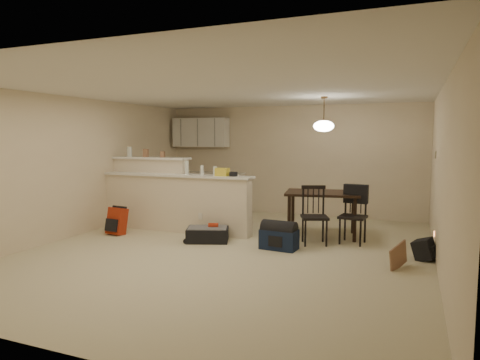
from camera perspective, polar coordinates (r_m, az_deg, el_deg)
The scene contains 22 objects.
room at distance 6.65m, azimuth -1.47°, elevation 1.13°, with size 7.00×7.02×2.50m.
breakfast_bar at distance 8.40m, azimuth -9.81°, elevation -2.40°, with size 3.08×0.58×1.39m.
upper_cabinets at distance 10.57m, azimuth -5.25°, elevation 6.33°, with size 1.40×0.34×0.70m, color white.
kitchen_counter at distance 10.45m, azimuth -4.53°, elevation -1.62°, with size 1.80×0.60×0.90m, color white.
thermostat at distance 7.64m, azimuth 24.63°, elevation 3.08°, with size 0.02×0.12×0.12m, color beige.
jar at distance 8.96m, azimuth -14.52°, elevation 3.67°, with size 0.10×0.10×0.20m, color silver.
cereal_box at distance 8.74m, azimuth -12.46°, elevation 3.54°, with size 0.10×0.07×0.16m, color #92674B.
small_box at distance 8.52m, azimuth -10.28°, elevation 3.39°, with size 0.08×0.06×0.12m, color #92674B.
bottle_a at distance 8.01m, azimuth -7.11°, elevation 1.65°, with size 0.07×0.07×0.26m, color silver.
bottle_b at distance 7.87m, azimuth -5.10°, elevation 1.30°, with size 0.06×0.06×0.18m, color silver.
bag_lump at distance 7.69m, azimuth -2.37°, elevation 1.07°, with size 0.22×0.18×0.14m, color #92674B.
pouch at distance 7.60m, azimuth -0.89°, elevation 0.80°, with size 0.12×0.10×0.08m, color #92674B.
extra_item_x at distance 7.75m, azimuth -3.37°, elevation 1.22°, with size 0.07×0.07×0.17m, color silver.
dining_table at distance 7.83m, azimuth 10.92°, elevation -2.27°, with size 1.41×1.06×0.80m.
pendant_lamp at distance 7.76m, azimuth 11.10°, elevation 7.14°, with size 0.36×0.36×0.62m.
dining_chair_near at distance 7.23m, azimuth 9.92°, elevation -4.69°, with size 0.43×0.41×0.97m, color black, non-canonical shape.
dining_chair_far at distance 7.43m, azimuth 14.81°, elevation -4.56°, with size 0.42×0.40×0.96m, color black, non-canonical shape.
suitcase at distance 7.41m, azimuth -4.34°, elevation -7.28°, with size 0.70×0.45×0.24m, color black.
red_backpack at distance 8.22m, azimuth -16.09°, elevation -5.29°, with size 0.33×0.20×0.49m, color #AC2B13.
navy_duffel at distance 6.92m, azimuth 5.22°, elevation -7.89°, with size 0.58×0.32×0.32m, color #121E39.
black_daypack at distance 6.89m, azimuth 23.36°, elevation -8.50°, with size 0.33×0.24×0.29m, color black.
cardboard_sheet at distance 6.28m, azimuth 20.35°, elevation -9.54°, with size 0.44×0.02×0.33m, color #92674B.
Camera 1 is at (2.65, -6.08, 1.78)m, focal length 32.00 mm.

